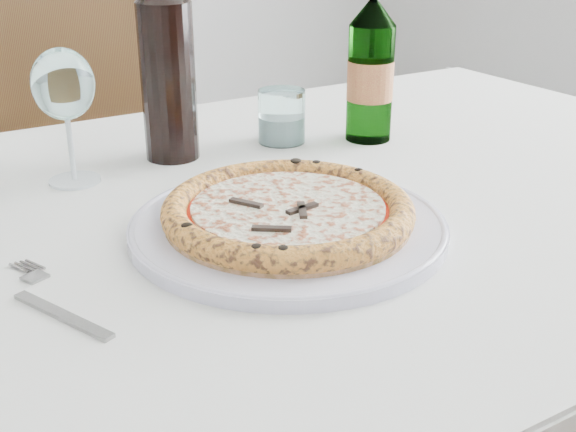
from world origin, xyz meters
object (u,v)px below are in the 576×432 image
tumbler (282,120)px  wine_bottle (167,65)px  dining_table (244,263)px  chair_far (67,186)px  plate (288,225)px  wine_glass (63,88)px  beer_bottle (371,69)px  pizza (288,211)px

tumbler → wine_bottle: size_ratio=0.26×
tumbler → wine_bottle: 0.20m
dining_table → chair_far: chair_far is taller
plate → wine_glass: 0.34m
beer_bottle → wine_bottle: 0.30m
chair_far → plate: chair_far is taller
dining_table → pizza: bearing=-90.0°
dining_table → wine_bottle: wine_bottle is taller
wine_bottle → chair_far: bearing=90.1°
dining_table → chair_far: 0.78m
plate → wine_glass: bearing=116.7°
wine_glass → wine_bottle: (0.15, 0.02, 0.01)m
plate → wine_glass: size_ratio=2.00×
dining_table → pizza: 0.15m
wine_glass → wine_bottle: size_ratio=0.56×
dining_table → beer_bottle: bearing=22.5°
plate → wine_bottle: (0.01, 0.31, 0.12)m
wine_glass → wine_bottle: bearing=8.2°
wine_bottle → plate: bearing=-91.3°
chair_far → beer_bottle: size_ratio=3.45×
plate → chair_far: bearing=89.6°
pizza → beer_bottle: size_ratio=1.03×
pizza → tumbler: bearing=58.0°
pizza → wine_bottle: bearing=88.7°
dining_table → beer_bottle: size_ratio=6.01×
pizza → wine_bottle: (0.01, 0.31, 0.11)m
wine_glass → beer_bottle: 0.45m
dining_table → tumbler: 0.28m
dining_table → wine_bottle: bearing=88.1°
dining_table → wine_glass: bearing=127.6°
chair_far → tumbler: 0.66m
pizza → wine_bottle: size_ratio=0.89×
pizza → tumbler: (0.18, 0.28, 0.01)m
chair_far → plate: size_ratio=2.66×
wine_glass → tumbler: 0.33m
pizza → beer_bottle: beer_bottle is taller
tumbler → wine_bottle: (-0.17, 0.03, 0.10)m
chair_far → pizza: bearing=-90.4°
dining_table → beer_bottle: 0.37m
plate → wine_bottle: 0.33m
dining_table → wine_bottle: 0.30m
chair_far → tumbler: size_ratio=11.63×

